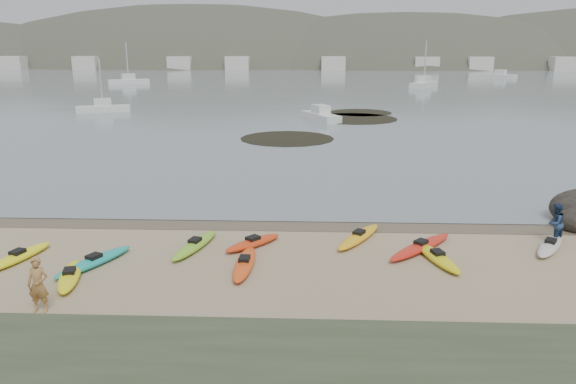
{
  "coord_description": "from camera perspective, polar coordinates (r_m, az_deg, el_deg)",
  "views": [
    {
      "loc": [
        1.07,
        -25.68,
        8.43
      ],
      "look_at": [
        0.0,
        0.0,
        1.5
      ],
      "focal_mm": 35.0,
      "sensor_mm": 36.0,
      "label": 1
    }
  ],
  "objects": [
    {
      "name": "person_west",
      "position": [
        19.76,
        -24.04,
        -8.6
      ],
      "size": [
        0.69,
        0.46,
        1.86
      ],
      "primitive_type": "imported",
      "rotation": [
        0.0,
        0.0,
        0.02
      ],
      "color": "#A87C43",
      "rests_on": "ground"
    },
    {
      "name": "far_town",
      "position": [
        170.88,
        4.14,
        12.89
      ],
      "size": [
        199.0,
        5.0,
        4.0
      ],
      "color": "beige",
      "rests_on": "ground"
    },
    {
      "name": "ground",
      "position": [
        27.05,
        0.0,
        -3.07
      ],
      "size": [
        600.0,
        600.0,
        0.0
      ],
      "primitive_type": "plane",
      "color": "tan",
      "rests_on": "ground"
    },
    {
      "name": "water",
      "position": [
        325.79,
        2.26,
        13.59
      ],
      "size": [
        1200.0,
        1200.0,
        0.0
      ],
      "primitive_type": "plane",
      "color": "slate",
      "rests_on": "ground"
    },
    {
      "name": "kelp_mats",
      "position": [
        60.72,
        5.13,
        7.07
      ],
      "size": [
        16.01,
        26.96,
        0.04
      ],
      "color": "black",
      "rests_on": "water"
    },
    {
      "name": "far_hills",
      "position": [
        224.29,
        12.34,
        8.51
      ],
      "size": [
        550.0,
        135.0,
        80.0
      ],
      "color": "#384235",
      "rests_on": "ground"
    },
    {
      "name": "wet_sand",
      "position": [
        26.77,
        -0.03,
        -3.26
      ],
      "size": [
        60.0,
        60.0,
        0.0
      ],
      "primitive_type": "plane",
      "color": "brown",
      "rests_on": "ground"
    },
    {
      "name": "person_east",
      "position": [
        26.65,
        25.51,
        -2.88
      ],
      "size": [
        1.09,
        1.06,
        1.77
      ],
      "primitive_type": "imported",
      "rotation": [
        0.0,
        0.0,
        3.81
      ],
      "color": "navy",
      "rests_on": "ground"
    },
    {
      "name": "kayaks",
      "position": [
        22.82,
        -1.55,
        -6.14
      ],
      "size": [
        23.63,
        8.14,
        0.34
      ],
      "color": "#80C627",
      "rests_on": "ground"
    },
    {
      "name": "moored_boats",
      "position": [
        104.04,
        3.95,
        10.7
      ],
      "size": [
        88.56,
        81.14,
        1.16
      ],
      "color": "silver",
      "rests_on": "ground"
    }
  ]
}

